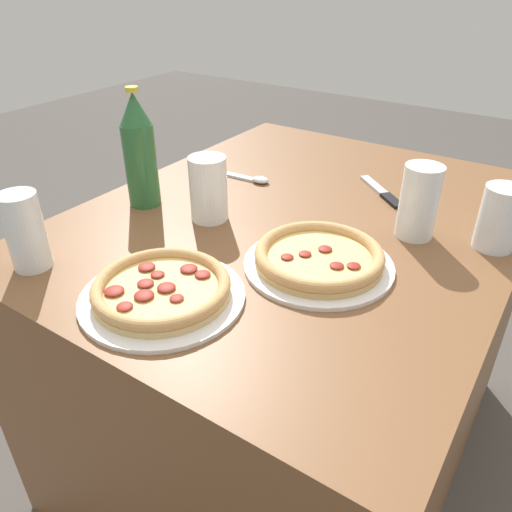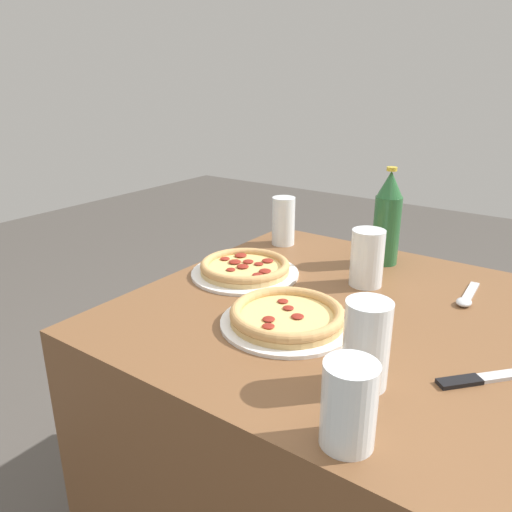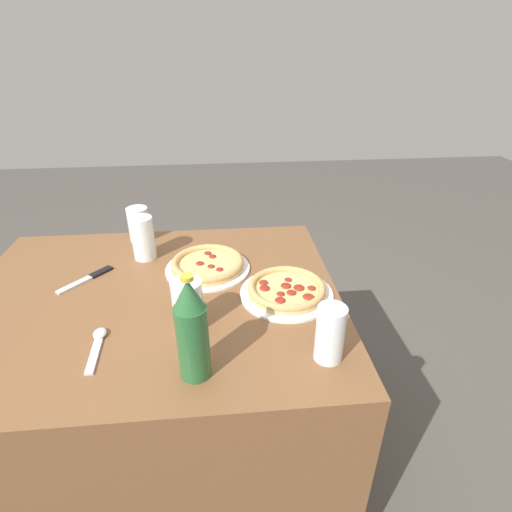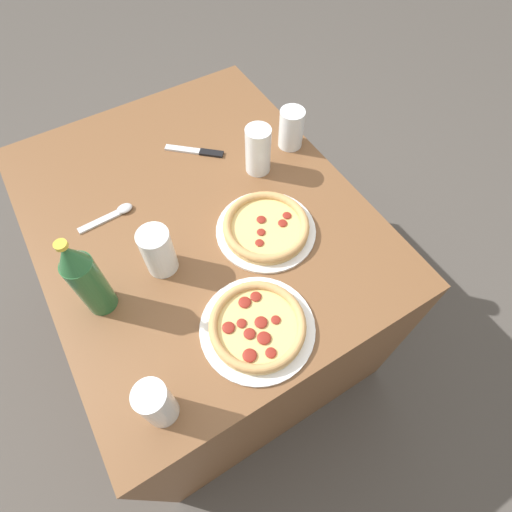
% 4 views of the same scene
% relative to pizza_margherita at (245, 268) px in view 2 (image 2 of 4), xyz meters
% --- Properties ---
extents(table, '(1.11, 0.89, 0.74)m').
position_rel_pizza_margherita_xyz_m(table, '(-0.40, 0.03, -0.39)').
color(table, brown).
rests_on(table, ground_plane).
extents(pizza_margherita, '(0.28, 0.28, 0.04)m').
position_rel_pizza_margherita_xyz_m(pizza_margherita, '(0.00, 0.00, 0.00)').
color(pizza_margherita, white).
rests_on(pizza_margherita, table).
extents(pizza_pepperoni, '(0.28, 0.28, 0.04)m').
position_rel_pizza_margherita_xyz_m(pizza_pepperoni, '(-0.23, 0.17, 0.00)').
color(pizza_pepperoni, white).
rests_on(pizza_pepperoni, table).
extents(glass_lemonade, '(0.07, 0.07, 0.14)m').
position_rel_pizza_margherita_xyz_m(glass_lemonade, '(0.06, -0.27, 0.05)').
color(glass_lemonade, white).
rests_on(glass_lemonade, table).
extents(glass_water, '(0.08, 0.08, 0.15)m').
position_rel_pizza_margherita_xyz_m(glass_water, '(-0.45, 0.27, 0.05)').
color(glass_water, white).
rests_on(glass_water, table).
extents(glass_red_wine, '(0.08, 0.08, 0.13)m').
position_rel_pizza_margherita_xyz_m(glass_red_wine, '(-0.49, 0.42, 0.04)').
color(glass_red_wine, white).
rests_on(glass_red_wine, table).
extents(glass_cola, '(0.08, 0.08, 0.14)m').
position_rel_pizza_margherita_xyz_m(glass_cola, '(-0.28, -0.12, 0.04)').
color(glass_cola, white).
rests_on(glass_cola, table).
extents(beer_bottle, '(0.07, 0.07, 0.26)m').
position_rel_pizza_margherita_xyz_m(beer_bottle, '(-0.26, -0.29, 0.11)').
color(beer_bottle, '#286033').
rests_on(beer_bottle, table).
extents(knife, '(0.14, 0.16, 0.01)m').
position_rel_pizza_margherita_xyz_m(knife, '(-0.61, 0.15, -0.01)').
color(knife, black).
rests_on(knife, table).
extents(spoon, '(0.04, 0.16, 0.02)m').
position_rel_pizza_margherita_xyz_m(spoon, '(-0.50, -0.17, -0.01)').
color(spoon, silver).
rests_on(spoon, table).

